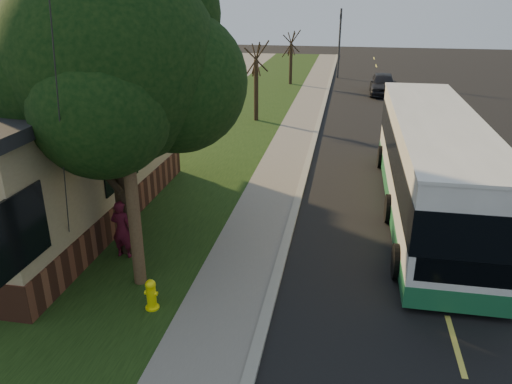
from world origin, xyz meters
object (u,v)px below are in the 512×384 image
(dumpster, at_px, (8,189))
(utility_pole, at_px, (122,99))
(leafy_tree, at_px, (115,63))
(distant_car, at_px, (383,84))
(bare_tree_near, at_px, (256,83))
(transit_bus, at_px, (432,163))
(bare_tree_far, at_px, (291,58))
(traffic_signal, at_px, (340,39))
(skateboarder, at_px, (122,229))
(fire_hydrant, at_px, (151,294))

(dumpster, bearing_deg, utility_pole, -31.34)
(leafy_tree, relative_size, distant_car, 1.80)
(bare_tree_near, height_order, transit_bus, bare_tree_near)
(bare_tree_far, distance_m, traffic_signal, 5.44)
(traffic_signal, xyz_separation_m, dumpster, (-10.00, -29.23, -2.51))
(dumpster, bearing_deg, skateboarder, -26.43)
(utility_pole, relative_size, transit_bus, 0.76)
(utility_pole, height_order, bare_tree_near, utility_pole)
(fire_hydrant, bearing_deg, utility_pole, 125.38)
(bare_tree_far, xyz_separation_m, skateboarder, (-1.24, -27.85, -1.12))
(skateboarder, bearing_deg, fire_hydrant, 131.16)
(utility_pole, height_order, bare_tree_far, utility_pole)
(bare_tree_far, relative_size, traffic_signal, 0.73)
(distant_car, bearing_deg, traffic_signal, 117.67)
(traffic_signal, distance_m, distant_car, 7.82)
(fire_hydrant, bearing_deg, leafy_tree, 120.67)
(utility_pole, xyz_separation_m, bare_tree_near, (-0.19, 17.01, -2.48))
(transit_bus, bearing_deg, skateboarder, -151.13)
(leafy_tree, distance_m, traffic_signal, 31.76)
(leafy_tree, bearing_deg, traffic_signal, 81.53)
(utility_pole, relative_size, dumpster, 5.69)
(leafy_tree, xyz_separation_m, distant_car, (8.00, 24.70, -4.43))
(transit_bus, height_order, distant_car, transit_bus)
(utility_pole, height_order, leafy_tree, utility_pole)
(transit_bus, distance_m, dumpster, 13.93)
(bare_tree_near, distance_m, dumpster, 14.61)
(fire_hydrant, bearing_deg, distant_car, 76.77)
(bare_tree_near, xyz_separation_m, distant_car, (7.33, 9.35, -1.41))
(leafy_tree, distance_m, transit_bus, 10.00)
(bare_tree_near, relative_size, dumpster, 2.70)
(leafy_tree, bearing_deg, skateboarder, -97.93)
(utility_pole, relative_size, bare_tree_far, 2.25)
(leafy_tree, xyz_separation_m, dumpster, (-5.33, 2.12, -4.52))
(transit_bus, distance_m, distant_car, 20.55)
(traffic_signal, distance_m, skateboarder, 32.28)
(utility_pole, distance_m, bare_tree_far, 29.13)
(skateboarder, bearing_deg, distant_car, -103.92)
(leafy_tree, bearing_deg, distant_car, 72.05)
(bare_tree_near, bearing_deg, fire_hydrant, -87.14)
(bare_tree_far, height_order, distant_car, bare_tree_far)
(fire_hydrant, relative_size, transit_bus, 0.06)
(utility_pole, height_order, transit_bus, utility_pole)
(skateboarder, distance_m, dumpster, 5.88)
(bare_tree_far, bearing_deg, bare_tree_near, -92.39)
(fire_hydrant, height_order, skateboarder, skateboarder)
(bare_tree_far, xyz_separation_m, distant_car, (6.83, -2.65, -1.26))
(leafy_tree, relative_size, bare_tree_far, 1.94)
(traffic_signal, bearing_deg, bare_tree_near, -104.04)
(dumpster, distance_m, distant_car, 26.23)
(bare_tree_near, relative_size, skateboarder, 2.65)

